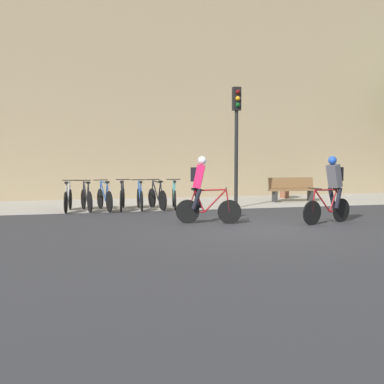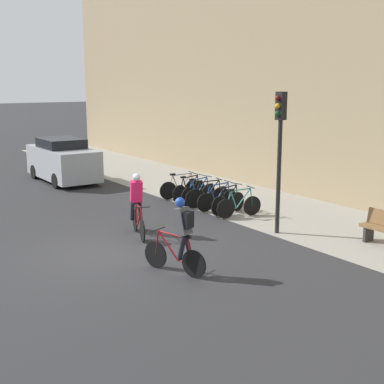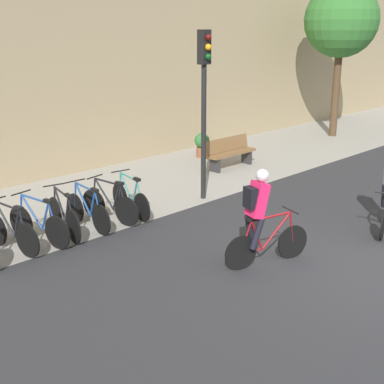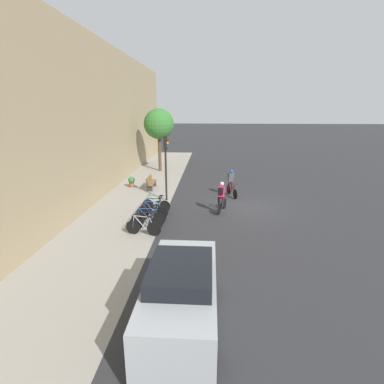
% 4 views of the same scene
% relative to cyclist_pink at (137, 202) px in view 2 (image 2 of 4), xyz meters
% --- Properties ---
extents(ground, '(200.00, 200.00, 0.00)m').
position_rel_cyclist_pink_xyz_m(ground, '(1.15, -1.44, -0.95)').
color(ground, '#2B2B2D').
extents(kerb_strip, '(44.00, 4.50, 0.01)m').
position_rel_cyclist_pink_xyz_m(kerb_strip, '(1.15, 5.31, -0.94)').
color(kerb_strip, gray).
rests_on(kerb_strip, ground).
extents(building_facade, '(44.00, 0.60, 9.80)m').
position_rel_cyclist_pink_xyz_m(building_facade, '(1.15, 7.86, 3.96)').
color(building_facade, '#9E8966').
rests_on(building_facade, ground).
extents(cyclist_pink, '(1.64, 0.65, 1.75)m').
position_rel_cyclist_pink_xyz_m(cyclist_pink, '(0.00, 0.00, 0.00)').
color(cyclist_pink, black).
rests_on(cyclist_pink, ground).
extents(cyclist_grey, '(1.63, 0.68, 1.75)m').
position_rel_cyclist_pink_xyz_m(cyclist_grey, '(3.36, -0.73, -0.00)').
color(cyclist_grey, black).
rests_on(cyclist_grey, ground).
extents(parked_bike_0, '(0.46, 1.66, 0.96)m').
position_rel_cyclist_pink_xyz_m(parked_bike_0, '(-3.32, 3.62, -0.55)').
color(parked_bike_0, black).
rests_on(parked_bike_0, ground).
extents(parked_bike_1, '(0.46, 1.59, 0.96)m').
position_rel_cyclist_pink_xyz_m(parked_bike_1, '(-2.75, 3.62, -0.55)').
color(parked_bike_1, black).
rests_on(parked_bike_1, ground).
extents(parked_bike_2, '(0.49, 1.66, 0.96)m').
position_rel_cyclist_pink_xyz_m(parked_bike_2, '(-2.19, 3.62, -0.55)').
color(parked_bike_2, black).
rests_on(parked_bike_2, ground).
extents(parked_bike_3, '(0.48, 1.65, 0.97)m').
position_rel_cyclist_pink_xyz_m(parked_bike_3, '(-1.63, 3.62, -0.55)').
color(parked_bike_3, black).
rests_on(parked_bike_3, ground).
extents(parked_bike_4, '(0.46, 1.63, 0.95)m').
position_rel_cyclist_pink_xyz_m(parked_bike_4, '(-1.07, 3.62, -0.56)').
color(parked_bike_4, black).
rests_on(parked_bike_4, ground).
extents(parked_bike_5, '(0.47, 1.57, 0.95)m').
position_rel_cyclist_pink_xyz_m(parked_bike_5, '(-0.50, 3.62, -0.56)').
color(parked_bike_5, black).
rests_on(parked_bike_5, ground).
extents(parked_bike_6, '(0.46, 1.59, 0.95)m').
position_rel_cyclist_pink_xyz_m(parked_bike_6, '(0.06, 3.62, -0.56)').
color(parked_bike_6, black).
rests_on(parked_bike_6, ground).
extents(traffic_light_pole, '(0.26, 0.30, 3.96)m').
position_rel_cyclist_pink_xyz_m(traffic_light_pole, '(2.09, 3.35, 1.78)').
color(traffic_light_pole, black).
rests_on(traffic_light_pole, ground).
extents(parked_car, '(4.30, 1.84, 1.85)m').
position_rel_cyclist_pink_xyz_m(parked_car, '(-9.06, 1.32, -0.05)').
color(parked_car, '#9EA3A8').
rests_on(parked_car, ground).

